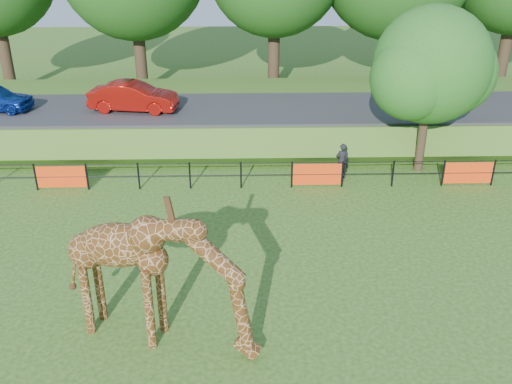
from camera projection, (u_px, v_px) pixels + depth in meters
ground at (241, 315)px, 15.37m from camera, size 90.00×90.00×0.00m
giraffe at (159, 279)px, 13.71m from camera, size 5.11×2.52×3.63m
perimeter_fence at (241, 175)px, 22.33m from camera, size 28.07×0.10×1.10m
embankment at (241, 113)px, 29.04m from camera, size 40.00×9.00×1.30m
road at (241, 109)px, 27.38m from camera, size 40.00×5.00×0.12m
car_red at (134, 97)px, 26.64m from camera, size 4.27×1.99×1.35m
visitor at (342, 161)px, 23.11m from camera, size 0.61×0.47×1.50m
tree_east at (433, 69)px, 22.34m from camera, size 5.40×4.71×6.76m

